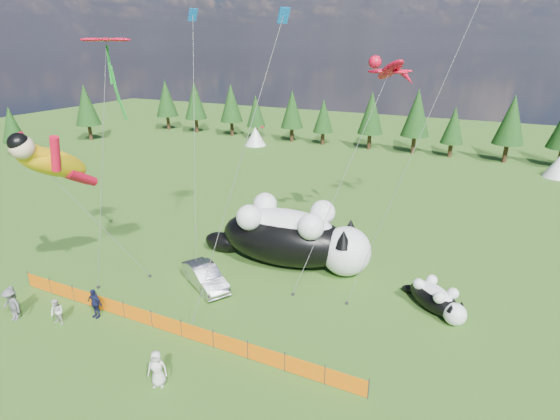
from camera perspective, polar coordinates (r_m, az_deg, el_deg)
name	(u,v)px	position (r m, az deg, el deg)	size (l,w,h in m)	color
ground	(200,304)	(27.07, -10.43, -11.97)	(160.00, 160.00, 0.00)	#103C0B
safety_fence	(166,324)	(24.87, -14.62, -14.21)	(22.06, 0.06, 1.10)	#262626
tree_line	(382,123)	(65.46, 13.18, 11.04)	(90.00, 4.00, 8.00)	black
festival_tents	(458,156)	(59.62, 22.23, 6.57)	(50.00, 3.20, 2.80)	white
cat_large	(292,236)	(30.17, 1.60, -3.39)	(12.46, 4.98, 4.50)	black
cat_small	(436,298)	(27.17, 19.74, -10.82)	(3.96, 3.51, 1.70)	black
car	(205,277)	(28.39, -9.74, -8.56)	(1.52, 4.35, 1.43)	silver
spectator_a	(13,300)	(29.51, -31.53, -10.04)	(0.65, 0.43, 1.79)	#56565B
spectator_b	(57,312)	(27.41, -27.12, -11.80)	(0.75, 0.44, 1.55)	silver
spectator_c	(95,303)	(27.16, -23.05, -11.13)	(1.04, 0.53, 1.78)	#16193C
spectator_d	(11,305)	(28.91, -31.68, -10.49)	(1.27, 0.66, 1.97)	#56565B
spectator_e	(157,369)	(21.52, -15.75, -19.32)	(0.88, 0.57, 1.80)	silver
superhero_kite	(53,163)	(28.46, -27.51, 5.52)	(6.03, 5.66, 11.03)	gold
gecko_kite	(390,70)	(32.71, 14.19, 17.31)	(5.53, 13.81, 16.72)	red
flower_kite	(106,43)	(28.10, -21.75, 19.59)	(2.89, 4.25, 14.94)	red
diamond_kite_a	(193,26)	(31.02, -11.30, 22.45)	(2.97, 5.77, 17.44)	#0B5AB1
diamond_kite_c	(277,39)	(20.76, -0.45, 21.44)	(4.15, 4.26, 16.67)	#0B5AB1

